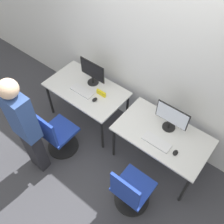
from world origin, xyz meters
The scene contains 14 objects.
ground_plane centered at (0.00, 0.00, 0.00)m, with size 20.00×20.00×0.00m, color #3D3D42.
wall_back centered at (0.00, 0.86, 1.40)m, with size 12.00×0.05×2.80m.
desk_left centered at (-0.68, 0.37, 0.64)m, with size 1.25×0.73×0.71m.
monitor_left centered at (-0.68, 0.53, 0.93)m, with size 0.45×0.18×0.40m.
keyboard_left centered at (-0.68, 0.28, 0.72)m, with size 0.38×0.15×0.02m.
mouse_left centered at (-0.41, 0.26, 0.72)m, with size 0.06×0.09×0.03m.
office_chair_left centered at (-0.61, -0.39, 0.36)m, with size 0.48×0.48×0.89m.
person_left centered at (-0.65, -0.76, 0.94)m, with size 0.36×0.22×1.71m.
desk_right centered at (0.68, 0.37, 0.64)m, with size 1.25×0.73×0.71m.
monitor_right centered at (0.68, 0.51, 0.93)m, with size 0.45×0.18×0.40m.
keyboard_right centered at (0.68, 0.21, 0.72)m, with size 0.38×0.15×0.02m.
mouse_right centered at (0.95, 0.21, 0.72)m, with size 0.06×0.09×0.03m.
office_chair_right centered at (0.74, -0.41, 0.36)m, with size 0.48×0.48×0.89m.
placard_left centered at (-0.41, 0.40, 0.75)m, with size 0.16×0.03×0.08m.
Camera 1 is at (1.32, -1.51, 3.42)m, focal length 40.00 mm.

